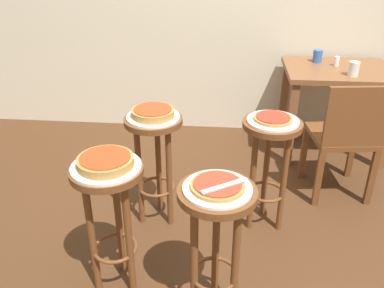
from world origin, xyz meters
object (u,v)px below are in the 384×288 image
(stool_middle, at_px, (110,204))
(pizza_rear, at_px, (273,118))
(pizza_leftside, at_px, (153,112))
(condiment_shaker, at_px, (337,61))
(pizza_foreground, at_px, (217,185))
(serving_plate_middle, at_px, (106,167))
(pizza_middle, at_px, (105,161))
(serving_plate_leftside, at_px, (153,117))
(cup_near_edge, at_px, (354,69))
(stool_foreground, at_px, (216,228))
(serving_plate_rear, at_px, (273,121))
(serving_plate_foreground, at_px, (217,189))
(wooden_chair, at_px, (346,136))
(stool_rear, at_px, (270,153))
(cup_far_edge, at_px, (318,56))
(pizza_server_knife, at_px, (225,186))
(stool_leftside, at_px, (155,148))

(stool_middle, height_order, pizza_rear, pizza_rear)
(pizza_leftside, height_order, condiment_shaker, condiment_shaker)
(pizza_foreground, xyz_separation_m, serving_plate_middle, (-0.51, 0.14, -0.02))
(pizza_middle, height_order, serving_plate_leftside, pizza_middle)
(pizza_leftside, xyz_separation_m, cup_near_edge, (1.34, 0.87, 0.03))
(stool_foreground, bearing_deg, condiment_shaker, 64.40)
(pizza_middle, xyz_separation_m, serving_plate_rear, (0.80, 0.58, -0.03))
(pizza_foreground, relative_size, pizza_rear, 1.06)
(serving_plate_foreground, distance_m, wooden_chair, 1.39)
(pizza_foreground, distance_m, wooden_chair, 1.39)
(serving_plate_foreground, relative_size, pizza_foreground, 1.27)
(pizza_middle, relative_size, pizza_rear, 1.19)
(serving_plate_foreground, bearing_deg, cup_near_edge, 59.25)
(stool_rear, bearing_deg, cup_near_edge, 52.97)
(condiment_shaker, bearing_deg, pizza_foreground, -115.60)
(pizza_middle, xyz_separation_m, serving_plate_leftside, (0.12, 0.58, -0.03))
(serving_plate_middle, height_order, cup_near_edge, cup_near_edge)
(stool_rear, relative_size, cup_near_edge, 6.71)
(serving_plate_foreground, distance_m, pizza_leftside, 0.82)
(wooden_chair, bearing_deg, cup_near_edge, 76.16)
(stool_middle, bearing_deg, cup_far_edge, 54.90)
(stool_foreground, bearing_deg, pizza_middle, 165.26)
(stool_rear, bearing_deg, stool_foreground, -111.93)
(pizza_middle, bearing_deg, cup_near_edge, 44.85)
(pizza_rear, relative_size, pizza_server_knife, 1.00)
(pizza_foreground, height_order, stool_rear, pizza_foreground)
(stool_foreground, height_order, pizza_leftside, pizza_leftside)
(serving_plate_middle, xyz_separation_m, cup_near_edge, (1.46, 1.45, 0.05))
(stool_foreground, distance_m, cup_far_edge, 2.08)
(cup_near_edge, bearing_deg, stool_leftside, -146.91)
(serving_plate_foreground, relative_size, stool_middle, 0.41)
(pizza_foreground, relative_size, pizza_middle, 0.89)
(stool_middle, height_order, serving_plate_middle, serving_plate_middle)
(pizza_middle, xyz_separation_m, cup_far_edge, (1.26, 1.79, 0.02))
(pizza_middle, bearing_deg, pizza_rear, 35.97)
(pizza_middle, bearing_deg, stool_middle, 14.04)
(pizza_leftside, bearing_deg, serving_plate_foreground, -60.86)
(wooden_chair, bearing_deg, serving_plate_middle, -144.51)
(pizza_middle, bearing_deg, cup_far_edge, 54.90)
(serving_plate_rear, bearing_deg, wooden_chair, 34.76)
(serving_plate_rear, relative_size, pizza_rear, 1.35)
(serving_plate_leftside, distance_m, stool_rear, 0.72)
(stool_middle, relative_size, serving_plate_rear, 2.40)
(stool_rear, bearing_deg, pizza_leftside, -179.43)
(stool_leftside, bearing_deg, serving_plate_middle, -101.52)
(serving_plate_middle, xyz_separation_m, pizza_middle, (-0.00, 0.00, 0.03))
(serving_plate_middle, bearing_deg, stool_foreground, -14.74)
(serving_plate_middle, bearing_deg, stool_leftside, 78.48)
(cup_far_edge, relative_size, condiment_shaker, 1.32)
(serving_plate_foreground, distance_m, cup_far_edge, 2.06)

